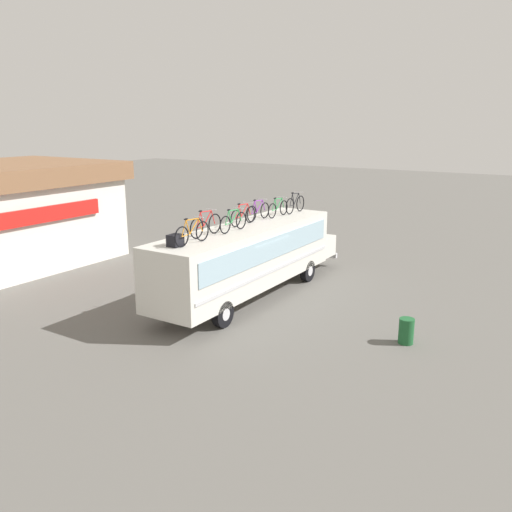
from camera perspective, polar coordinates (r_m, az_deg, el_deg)
The scene contains 11 objects.
ground_plane at distance 21.54m, azimuth -1.04°, elevation -4.47°, with size 120.00×120.00×0.00m, color #605E59.
bus at distance 21.28m, azimuth -0.65°, elevation 0.10°, with size 11.36×2.43×2.91m.
luggage_bag_1 at distance 17.67m, azimuth -8.64°, elevation 1.66°, with size 0.47×0.40×0.39m, color black.
rooftop_bicycle_1 at distance 17.86m, azimuth -6.85°, elevation 2.48°, with size 1.78×0.44×0.92m.
rooftop_bicycle_2 at distance 19.08m, azimuth -5.40°, elevation 3.33°, with size 1.79×0.44×0.98m.
rooftop_bicycle_3 at distance 19.83m, azimuth -2.45°, elevation 3.69°, with size 1.70×0.44×0.88m.
rooftop_bicycle_4 at distance 21.09m, azimuth -1.39°, elevation 4.36°, with size 1.72×0.44×0.90m.
rooftop_bicycle_5 at distance 22.11m, azimuth 0.25°, elevation 4.82°, with size 1.70×0.44×0.90m.
rooftop_bicycle_6 at distance 22.94m, azimuth 2.37°, elevation 5.12°, with size 1.64×0.44×0.86m.
rooftop_bicycle_7 at distance 23.99m, azimuth 4.22°, elevation 5.57°, with size 1.71×0.44×0.95m.
trash_bin at distance 17.79m, azimuth 15.79°, elevation -7.74°, with size 0.48×0.48×0.83m, color #1E592D.
Camera 1 is at (-17.05, -11.21, 6.92)m, focal length 37.36 mm.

